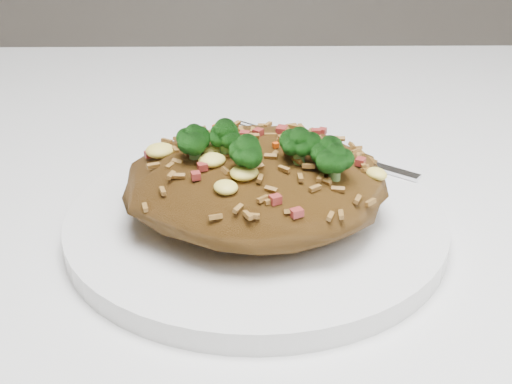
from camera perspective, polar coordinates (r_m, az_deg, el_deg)
dining_table at (r=0.53m, az=5.62°, el=-10.74°), size 1.20×0.80×0.75m
plate at (r=0.45m, az=0.00°, el=-2.45°), size 0.24×0.24×0.01m
fried_rice at (r=0.44m, az=0.05°, el=1.67°), size 0.16×0.15×0.07m
fork at (r=0.53m, az=5.75°, el=3.19°), size 0.14×0.11×0.00m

